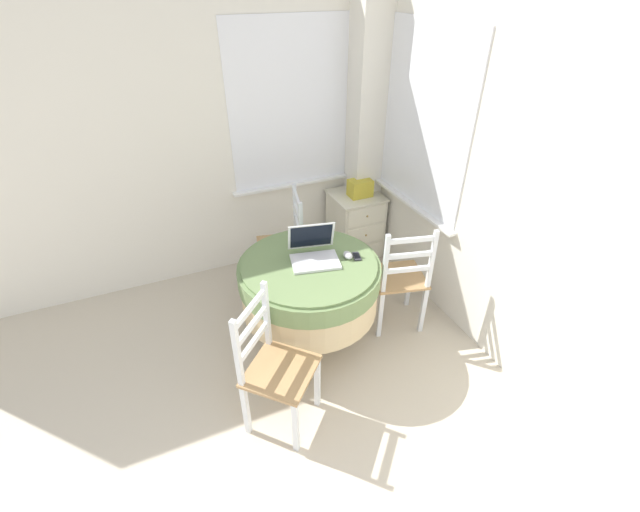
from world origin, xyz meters
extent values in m
cube|color=white|center=(-0.02, 3.41, 1.27)|extent=(4.37, 0.06, 2.55)
cube|color=white|center=(1.34, 3.38, 1.49)|extent=(1.10, 0.01, 1.42)
cube|color=white|center=(1.34, 3.35, 0.77)|extent=(1.18, 0.07, 0.02)
cube|color=white|center=(2.20, 0.79, 1.27)|extent=(0.06, 5.18, 2.55)
cube|color=white|center=(2.16, 2.55, 1.49)|extent=(0.01, 1.10, 1.42)
cube|color=white|center=(2.13, 2.55, 0.77)|extent=(0.07, 1.18, 0.02)
cube|color=white|center=(2.03, 3.24, 1.27)|extent=(0.28, 0.28, 2.55)
cylinder|color=#4C3D2D|center=(0.98, 2.09, 0.01)|extent=(0.36, 0.36, 0.03)
cylinder|color=#4C3D2D|center=(0.98, 2.09, 0.38)|extent=(0.11, 0.11, 0.70)
cylinder|color=#CCB284|center=(0.98, 2.09, 0.54)|extent=(1.00, 1.00, 0.38)
cylinder|color=#6B8451|center=(0.98, 2.09, 0.66)|extent=(1.03, 1.03, 0.14)
cylinder|color=#6B8451|center=(0.98, 2.09, 0.74)|extent=(0.97, 0.97, 0.02)
cube|color=silver|center=(1.02, 2.07, 0.76)|extent=(0.38, 0.30, 0.02)
cube|color=silver|center=(1.02, 2.08, 0.77)|extent=(0.32, 0.20, 0.00)
cube|color=silver|center=(1.05, 2.22, 0.88)|extent=(0.34, 0.15, 0.23)
cube|color=black|center=(1.05, 2.21, 0.88)|extent=(0.31, 0.13, 0.20)
ellipsoid|color=silver|center=(1.25, 2.03, 0.77)|extent=(0.06, 0.09, 0.05)
cube|color=#2D2D33|center=(1.32, 2.02, 0.76)|extent=(0.08, 0.12, 0.01)
cube|color=black|center=(1.32, 2.02, 0.76)|extent=(0.06, 0.08, 0.00)
cube|color=#A87F51|center=(1.00, 2.82, 0.45)|extent=(0.47, 0.48, 0.02)
cube|color=silver|center=(0.87, 3.03, 0.22)|extent=(0.04, 0.04, 0.44)
cube|color=silver|center=(0.79, 2.69, 0.22)|extent=(0.04, 0.04, 0.44)
cube|color=silver|center=(1.20, 2.96, 0.22)|extent=(0.04, 0.04, 0.44)
cube|color=silver|center=(1.12, 2.61, 0.22)|extent=(0.04, 0.04, 0.44)
cube|color=silver|center=(1.20, 2.96, 0.71)|extent=(0.04, 0.04, 0.49)
cube|color=silver|center=(1.12, 2.61, 0.71)|extent=(0.04, 0.04, 0.49)
cube|color=silver|center=(1.16, 2.79, 0.89)|extent=(0.10, 0.35, 0.04)
cube|color=silver|center=(1.16, 2.79, 0.77)|extent=(0.10, 0.35, 0.04)
cube|color=silver|center=(1.16, 2.79, 0.64)|extent=(0.10, 0.35, 0.04)
cube|color=#A87F51|center=(1.71, 2.03, 0.45)|extent=(0.49, 0.48, 0.02)
cube|color=silver|center=(1.92, 2.15, 0.22)|extent=(0.04, 0.04, 0.44)
cube|color=silver|center=(1.58, 2.23, 0.22)|extent=(0.04, 0.04, 0.44)
cube|color=silver|center=(1.84, 1.82, 0.22)|extent=(0.04, 0.04, 0.44)
cube|color=silver|center=(1.50, 1.91, 0.22)|extent=(0.04, 0.04, 0.44)
cube|color=silver|center=(1.84, 1.82, 0.71)|extent=(0.04, 0.04, 0.49)
cube|color=silver|center=(1.50, 1.91, 0.71)|extent=(0.04, 0.04, 0.49)
cube|color=silver|center=(1.67, 1.86, 0.89)|extent=(0.35, 0.11, 0.04)
cube|color=silver|center=(1.67, 1.86, 0.77)|extent=(0.35, 0.11, 0.04)
cube|color=silver|center=(1.67, 1.86, 0.64)|extent=(0.35, 0.11, 0.04)
cube|color=#A87F51|center=(0.54, 1.49, 0.45)|extent=(0.56, 0.56, 0.02)
cube|color=silver|center=(0.53, 1.25, 0.22)|extent=(0.05, 0.05, 0.44)
cube|color=silver|center=(0.78, 1.50, 0.22)|extent=(0.05, 0.05, 0.44)
cube|color=silver|center=(0.29, 1.48, 0.22)|extent=(0.05, 0.05, 0.44)
cube|color=silver|center=(0.54, 1.74, 0.22)|extent=(0.05, 0.05, 0.44)
cube|color=silver|center=(0.29, 1.48, 0.71)|extent=(0.05, 0.05, 0.49)
cube|color=silver|center=(0.54, 1.74, 0.71)|extent=(0.05, 0.05, 0.49)
cube|color=silver|center=(0.42, 1.61, 0.89)|extent=(0.26, 0.27, 0.04)
cube|color=silver|center=(0.42, 1.61, 0.77)|extent=(0.26, 0.27, 0.04)
cube|color=silver|center=(0.42, 1.61, 0.64)|extent=(0.26, 0.27, 0.04)
cube|color=silver|center=(1.90, 3.12, 0.32)|extent=(0.45, 0.45, 0.63)
cube|color=silver|center=(1.90, 3.12, 0.64)|extent=(0.48, 0.47, 0.02)
cube|color=white|center=(1.90, 2.89, 0.53)|extent=(0.40, 0.01, 0.18)
sphere|color=olive|center=(1.90, 2.88, 0.53)|extent=(0.02, 0.02, 0.02)
cube|color=white|center=(1.90, 2.89, 0.32)|extent=(0.40, 0.01, 0.18)
sphere|color=olive|center=(1.90, 2.88, 0.32)|extent=(0.02, 0.02, 0.02)
cube|color=white|center=(1.90, 2.89, 0.11)|extent=(0.40, 0.01, 0.18)
sphere|color=olive|center=(1.90, 2.88, 0.11)|extent=(0.02, 0.02, 0.02)
cube|color=gold|center=(1.92, 3.08, 0.73)|extent=(0.22, 0.15, 0.16)
camera|label=1|loc=(0.05, -0.22, 2.47)|focal=24.00mm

